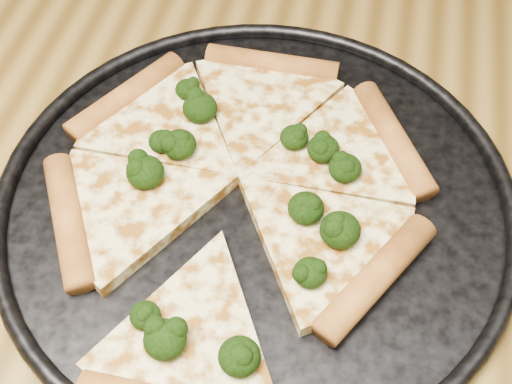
# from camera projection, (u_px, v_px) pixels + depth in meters

# --- Properties ---
(dining_table) EXTENTS (1.20, 0.90, 0.75)m
(dining_table) POSITION_uv_depth(u_px,v_px,m) (174.00, 286.00, 0.60)
(dining_table) COLOR olive
(dining_table) RESTS_ON ground
(pizza_pan) EXTENTS (0.41, 0.41, 0.02)m
(pizza_pan) POSITION_uv_depth(u_px,v_px,m) (256.00, 198.00, 0.53)
(pizza_pan) COLOR black
(pizza_pan) RESTS_ON dining_table
(pizza) EXTENTS (0.32, 0.35, 0.02)m
(pizza) POSITION_uv_depth(u_px,v_px,m) (236.00, 186.00, 0.53)
(pizza) COLOR #F6EB96
(pizza) RESTS_ON pizza_pan
(broccoli_florets) EXTENTS (0.19, 0.26, 0.02)m
(broccoli_florets) POSITION_uv_depth(u_px,v_px,m) (242.00, 199.00, 0.51)
(broccoli_florets) COLOR black
(broccoli_florets) RESTS_ON pizza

